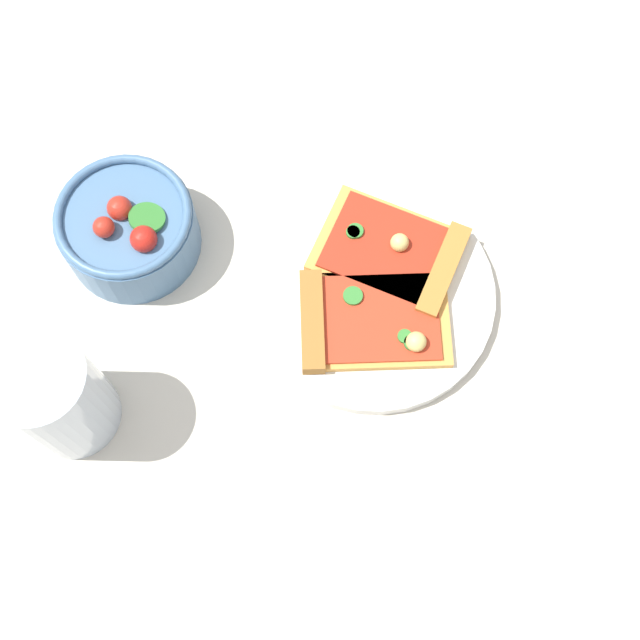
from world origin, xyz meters
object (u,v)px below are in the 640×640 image
Objects in this scene: plate at (371,292)px; soda_glass at (56,397)px; pizza_slice_far at (398,254)px; pizza_slice_near at (364,322)px; salad_bowl at (129,229)px.

soda_glass is at bearing 178.27° from plate.
pizza_slice_far is 1.31× the size of soda_glass.
plate is 1.85× the size of soda_glass.
pizza_slice_near and pizza_slice_far have the same top height.
pizza_slice_near is 1.25× the size of salad_bowl.
pizza_slice_near is (-0.02, -0.03, 0.01)m from plate.
pizza_slice_far is (0.04, 0.02, 0.01)m from plate.
salad_bowl is (-0.21, 0.12, 0.01)m from pizza_slice_far.
pizza_slice_near is 0.27m from soda_glass.
pizza_slice_near is 0.07m from pizza_slice_far.
salad_bowl is 1.04× the size of soda_glass.
pizza_slice_far is at bearing 38.32° from pizza_slice_near.
pizza_slice_near is 0.23m from salad_bowl.
salad_bowl is at bearing 141.66° from plate.
salad_bowl reaches higher than pizza_slice_near.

